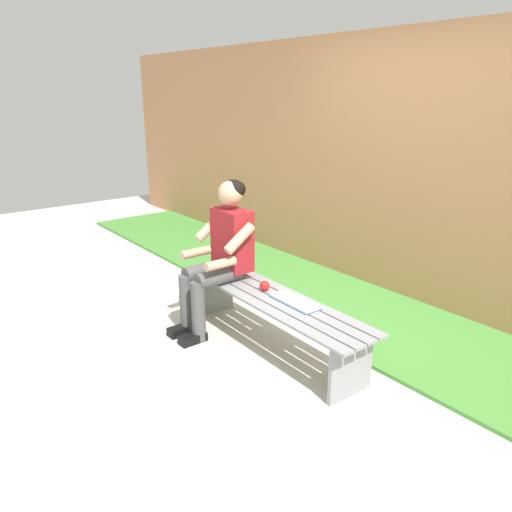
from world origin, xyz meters
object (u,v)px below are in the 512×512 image
object	(u,v)px
bench_near	(272,308)
person_seated	(220,251)
book_open	(295,302)
apple	(265,286)

from	to	relation	value
bench_near	person_seated	size ratio (longest dim) A/B	1.53
person_seated	book_open	size ratio (longest dim) A/B	2.97
person_seated	apple	world-z (taller)	person_seated
person_seated	book_open	bearing A→B (deg)	-168.26
bench_near	apple	world-z (taller)	apple
bench_near	book_open	bearing A→B (deg)	-165.14
apple	book_open	world-z (taller)	apple
bench_near	apple	size ratio (longest dim) A/B	23.88
bench_near	book_open	size ratio (longest dim) A/B	4.53
bench_near	person_seated	bearing A→B (deg)	10.55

